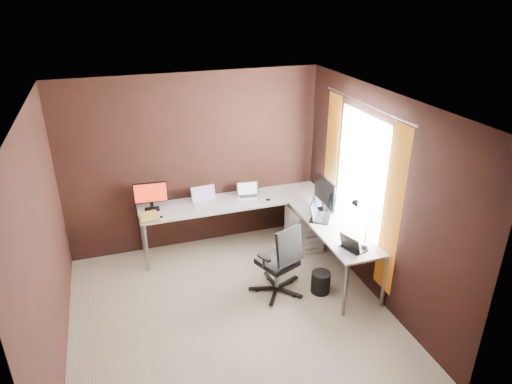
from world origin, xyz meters
TOP-DOWN VIEW (x-y plane):
  - room at (0.34, 0.07)m, footprint 3.60×3.60m
  - desk at (0.84, 1.04)m, footprint 2.65×2.25m
  - drawer_pedestal at (1.43, 1.15)m, footprint 0.42×0.50m
  - monitor_left at (-0.65, 1.59)m, footprint 0.45×0.14m
  - monitor_right at (1.54, 0.80)m, footprint 0.15×0.59m
  - laptop_white at (0.07, 1.55)m, footprint 0.36×0.27m
  - laptop_silver at (0.70, 1.55)m, footprint 0.34×0.27m
  - laptop_black_big at (1.38, 0.65)m, footprint 0.41×0.43m
  - laptop_black_small at (1.42, -0.18)m, footprint 0.28×0.33m
  - book_stack at (-0.73, 1.30)m, footprint 0.27×0.23m
  - mouse_left at (-0.59, 1.30)m, footprint 0.09×0.08m
  - mouse_corner at (0.94, 1.34)m, footprint 0.09×0.07m
  - desk_lamp at (1.50, -0.15)m, footprint 0.19×0.22m
  - office_chair at (0.69, 0.25)m, footprint 0.54×0.57m
  - wastebasket at (1.18, 0.08)m, footprint 0.29×0.29m

SIDE VIEW (x-z plane):
  - wastebasket at x=1.18m, z-range 0.00..0.27m
  - office_chair at x=0.69m, z-range -0.20..0.76m
  - drawer_pedestal at x=1.43m, z-range 0.00..0.60m
  - desk at x=0.84m, z-range 0.31..1.04m
  - mouse_corner at x=0.94m, z-range 0.73..0.76m
  - mouse_left at x=-0.59m, z-range 0.73..0.76m
  - book_stack at x=-0.73m, z-range 0.73..0.81m
  - laptop_black_small at x=1.42m, z-range 0.68..0.87m
  - laptop_silver at x=0.70m, z-range 0.67..0.88m
  - laptop_white at x=0.07m, z-range 0.67..0.89m
  - laptop_black_big at x=1.38m, z-range 0.66..0.90m
  - monitor_left at x=-0.65m, z-range 0.76..1.15m
  - monitor_right at x=1.54m, z-range 0.76..1.25m
  - desk_lamp at x=1.50m, z-range 0.81..1.40m
  - room at x=0.34m, z-range 0.03..2.53m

